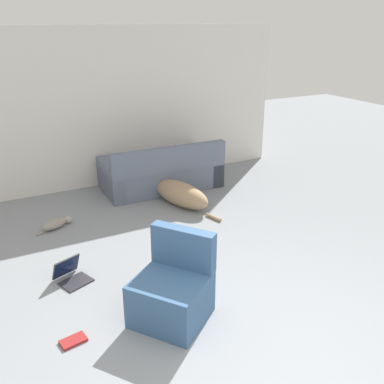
% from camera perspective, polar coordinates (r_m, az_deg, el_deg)
% --- Properties ---
extents(ground_plane, '(20.00, 20.00, 0.00)m').
position_cam_1_polar(ground_plane, '(3.64, 11.75, -23.31)').
color(ground_plane, gray).
extents(wall_back, '(6.44, 0.06, 2.50)m').
position_cam_1_polar(wall_back, '(6.98, -12.54, 10.68)').
color(wall_back, silver).
rests_on(wall_back, ground_plane).
extents(couch, '(1.88, 0.96, 0.78)m').
position_cam_1_polar(couch, '(6.94, -4.06, 2.50)').
color(couch, slate).
rests_on(couch, ground_plane).
extents(dog, '(0.70, 1.58, 0.35)m').
position_cam_1_polar(dog, '(6.38, -2.20, -0.00)').
color(dog, '#A38460').
rests_on(dog, ground_plane).
extents(cat, '(0.52, 0.30, 0.13)m').
position_cam_1_polar(cat, '(5.93, -17.65, -4.03)').
color(cat, gray).
rests_on(cat, ground_plane).
extents(laptop_open, '(0.40, 0.42, 0.24)m').
position_cam_1_polar(laptop_open, '(4.77, -15.93, -10.35)').
color(laptop_open, '#2D2D33').
rests_on(laptop_open, ground_plane).
extents(book_red, '(0.24, 0.17, 0.02)m').
position_cam_1_polar(book_red, '(4.00, -15.54, -18.57)').
color(book_red, maroon).
rests_on(book_red, ground_plane).
extents(side_chair, '(0.86, 0.86, 0.81)m').
position_cam_1_polar(side_chair, '(3.98, -2.56, -13.07)').
color(side_chair, '#385B84').
rests_on(side_chair, ground_plane).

